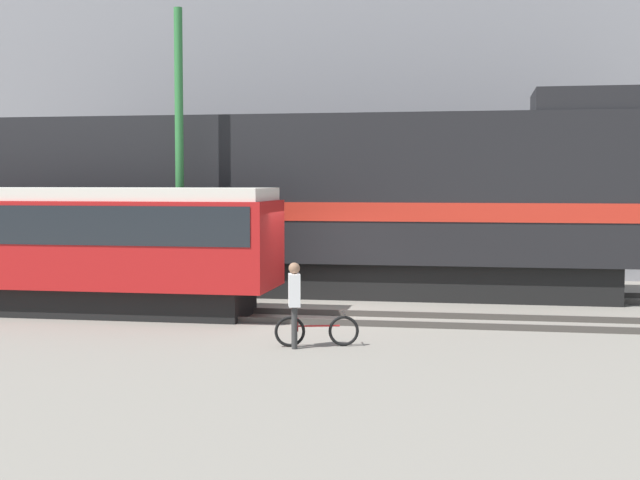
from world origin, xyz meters
name	(u,v)px	position (x,y,z in m)	size (l,w,h in m)	color
ground_plane	(314,314)	(0.00, 0.00, 0.00)	(120.00, 120.00, 0.00)	gray
track_near	(307,317)	(0.00, -0.84, 0.07)	(60.00, 1.50, 0.14)	#47423D
track_far	(339,292)	(0.00, 3.86, 0.07)	(60.00, 1.50, 0.14)	#47423D
building_backdrop	(373,115)	(0.00, 11.86, 5.66)	(40.88, 6.00, 11.31)	gray
freight_locomotive	(321,202)	(-0.51, 3.86, 2.64)	(17.92, 3.04, 5.64)	black
streetcar	(57,242)	(-6.24, -0.84, 1.75)	(10.84, 2.54, 3.07)	black
bicycle	(317,331)	(0.83, -4.13, 0.31)	(1.62, 0.58, 0.66)	black
person	(294,296)	(0.43, -4.38, 1.01)	(0.30, 0.40, 1.66)	#333333
utility_pole_left	(179,156)	(-3.90, 1.51, 3.88)	(0.22, 0.22, 7.76)	#2D7238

